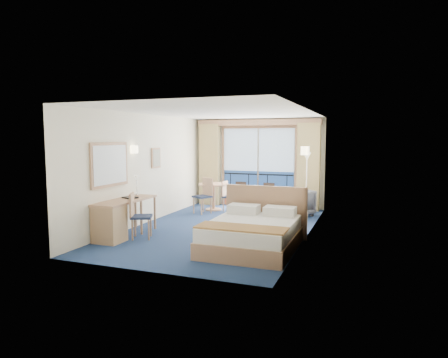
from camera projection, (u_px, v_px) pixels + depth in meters
floor at (221, 228)px, 9.37m from camera, size 6.50×6.50×0.00m
room_walls at (221, 153)px, 9.19m from camera, size 4.04×6.54×2.72m
balcony_door at (258, 170)px, 12.26m from camera, size 2.36×0.03×2.52m
curtain_left at (210, 165)px, 12.64m from camera, size 0.65×0.22×2.55m
curtain_right at (308, 167)px, 11.57m from camera, size 0.65×0.22×2.55m
pelmet at (258, 122)px, 12.00m from camera, size 3.80×0.25×0.18m
mirror at (110, 165)px, 8.49m from camera, size 0.05×1.25×0.95m
wall_print at (156, 158)px, 10.30m from camera, size 0.04×0.42×0.52m
sconce_left at (134, 149)px, 9.29m from camera, size 0.18×0.18×0.18m
sconce_right at (305, 151)px, 8.37m from camera, size 0.18×0.18×0.18m
bed at (253, 233)px, 7.62m from camera, size 1.76×2.09×1.11m
nightstand at (298, 224)px, 8.70m from camera, size 0.38×0.36×0.49m
phone at (296, 211)px, 8.71m from camera, size 0.21×0.19×0.07m
armchair at (296, 202)px, 10.92m from camera, size 1.10×1.10×0.72m
floor_lamp at (307, 168)px, 10.95m from camera, size 0.24×0.24×1.72m
desk at (113, 220)px, 8.21m from camera, size 0.58×1.69×0.79m
desk_chair at (137, 213)px, 8.38m from camera, size 0.55×0.55×0.97m
folder at (130, 198)px, 8.79m from camera, size 0.37×0.32×0.03m
desk_lamp at (137, 181)px, 9.09m from camera, size 0.12×0.12×0.45m
round_table at (214, 190)px, 11.71m from camera, size 0.87×0.87×0.78m
table_chair_a at (228, 194)px, 11.58m from camera, size 0.41×0.40×0.86m
table_chair_b at (205, 193)px, 11.23m from camera, size 0.58×0.58×0.99m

